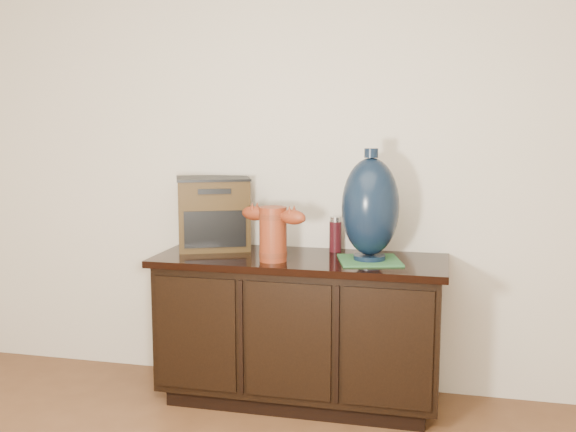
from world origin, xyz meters
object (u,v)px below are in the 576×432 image
(sideboard, at_px, (300,328))
(tv_radio, at_px, (213,213))
(terracotta_vessel, at_px, (273,231))
(spray_can, at_px, (335,234))
(lamp_base, at_px, (370,207))

(sideboard, height_order, tv_radio, tv_radio)
(terracotta_vessel, bearing_deg, spray_can, 71.94)
(terracotta_vessel, distance_m, lamp_base, 0.48)
(terracotta_vessel, distance_m, tv_radio, 0.47)
(tv_radio, relative_size, spray_can, 2.54)
(sideboard, bearing_deg, tv_radio, 165.61)
(terracotta_vessel, relative_size, spray_can, 2.01)
(sideboard, relative_size, lamp_base, 2.70)
(tv_radio, distance_m, spray_can, 0.66)
(tv_radio, relative_size, lamp_base, 0.87)
(spray_can, bearing_deg, tv_radio, -174.75)
(sideboard, relative_size, terracotta_vessel, 3.93)
(sideboard, relative_size, tv_radio, 3.11)
(tv_radio, bearing_deg, spray_can, -17.79)
(spray_can, bearing_deg, terracotta_vessel, -129.47)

